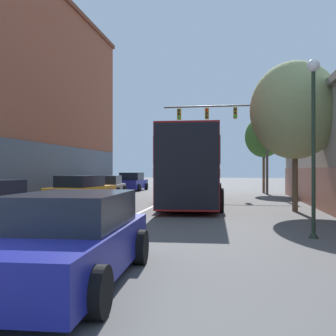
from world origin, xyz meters
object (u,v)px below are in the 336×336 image
at_px(parked_car_left_mid, 107,186).
at_px(street_tree_far, 264,137).
at_px(hatchback_foreground, 69,240).
at_px(parked_car_left_distant, 132,182).
at_px(bus, 194,165).
at_px(street_lamp, 313,132).
at_px(street_tree_near, 295,110).
at_px(traffic_signal_gantry, 232,126).
at_px(parked_car_left_near, 82,190).

height_order(parked_car_left_mid, street_tree_far, street_tree_far).
distance_m(hatchback_foreground, parked_car_left_distant, 26.58).
xyz_separation_m(parked_car_left_distant, street_tree_far, (10.55, -1.62, 3.49)).
bearing_deg(parked_car_left_mid, bus, -136.95).
height_order(street_lamp, street_tree_near, street_tree_near).
relative_size(parked_car_left_mid, street_tree_near, 0.63).
xyz_separation_m(traffic_signal_gantry, street_tree_far, (2.33, 1.90, -0.69)).
bearing_deg(street_lamp, bus, 113.94).
bearing_deg(bus, hatchback_foreground, 174.81).
height_order(bus, street_lamp, street_lamp).
bearing_deg(hatchback_foreground, street_lamp, -46.83).
bearing_deg(hatchback_foreground, street_tree_near, -27.12).
height_order(bus, hatchback_foreground, bus).
xyz_separation_m(hatchback_foreground, street_tree_far, (4.87, 24.34, 3.53)).
bearing_deg(parked_car_left_distant, street_tree_far, -97.39).
relative_size(parked_car_left_near, street_lamp, 1.06).
bearing_deg(parked_car_left_near, parked_car_left_distant, 9.38).
bearing_deg(street_tree_near, parked_car_left_mid, 143.79).
xyz_separation_m(parked_car_left_mid, street_tree_near, (10.81, -7.92, 3.59)).
bearing_deg(bus, parked_car_left_mid, 45.91).
distance_m(bus, street_tree_near, 5.50).
height_order(parked_car_left_mid, traffic_signal_gantry, traffic_signal_gantry).
relative_size(parked_car_left_distant, traffic_signal_gantry, 0.53).
bearing_deg(parked_car_left_distant, street_tree_near, -142.28).
distance_m(bus, hatchback_foreground, 13.64).
distance_m(traffic_signal_gantry, street_tree_near, 11.47).
bearing_deg(bus, street_lamp, -158.49).
bearing_deg(parked_car_left_near, street_tree_near, -95.69).
height_order(parked_car_left_mid, street_lamp, street_lamp).
relative_size(parked_car_left_distant, street_tree_far, 0.69).
bearing_deg(parked_car_left_distant, street_lamp, -152.87).
relative_size(street_tree_near, street_tree_far, 1.10).
height_order(street_lamp, street_tree_far, street_tree_far).
bearing_deg(traffic_signal_gantry, bus, -101.95).
height_order(parked_car_left_near, parked_car_left_mid, parked_car_left_near).
distance_m(parked_car_left_near, street_lamp, 13.41).
height_order(bus, parked_car_left_distant, bus).
distance_m(parked_car_left_mid, traffic_signal_gantry, 9.80).
bearing_deg(bus, parked_car_left_near, 86.64).
height_order(bus, traffic_signal_gantry, traffic_signal_gantry).
height_order(hatchback_foreground, parked_car_left_mid, hatchback_foreground).
relative_size(traffic_signal_gantry, street_tree_near, 1.18).
bearing_deg(street_lamp, parked_car_left_near, 137.63).
xyz_separation_m(traffic_signal_gantry, street_lamp, (2.04, -17.72, -2.17)).
bearing_deg(parked_car_left_mid, street_lamp, -149.96).
distance_m(street_tree_near, street_tree_far, 13.06).
distance_m(hatchback_foreground, parked_car_left_near, 14.62).
xyz_separation_m(parked_car_left_mid, street_tree_far, (10.55, 5.14, 3.55)).
bearing_deg(street_tree_far, parked_car_left_near, -133.34).
height_order(hatchback_foreground, traffic_signal_gantry, traffic_signal_gantry).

